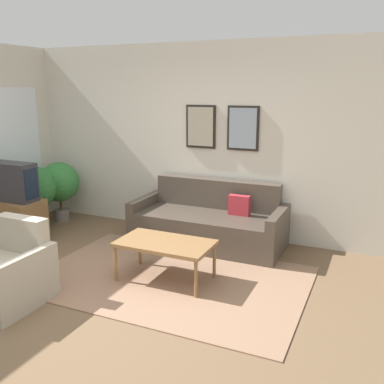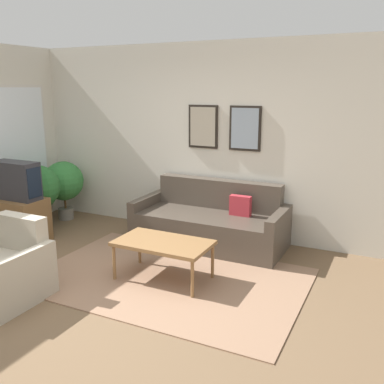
{
  "view_description": "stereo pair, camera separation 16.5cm",
  "coord_description": "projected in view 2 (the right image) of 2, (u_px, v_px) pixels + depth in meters",
  "views": [
    {
      "loc": [
        2.52,
        -3.05,
        2.08
      ],
      "look_at": [
        0.46,
        1.54,
        0.85
      ],
      "focal_mm": 40.0,
      "sensor_mm": 36.0,
      "label": 1
    },
    {
      "loc": [
        2.67,
        -2.98,
        2.08
      ],
      "look_at": [
        0.46,
        1.54,
        0.85
      ],
      "focal_mm": 40.0,
      "sensor_mm": 36.0,
      "label": 2
    }
  ],
  "objects": [
    {
      "name": "area_rug",
      "position": [
        168.0,
        278.0,
        4.78
      ],
      "size": [
        2.97,
        1.97,
        0.01
      ],
      "color": "#937056",
      "rests_on": "ground_plane"
    },
    {
      "name": "couch",
      "position": [
        211.0,
        223.0,
        5.8
      ],
      "size": [
        2.03,
        0.9,
        0.84
      ],
      "color": "#4C4238",
      "rests_on": "ground_plane"
    },
    {
      "name": "tv_stand",
      "position": [
        19.0,
        220.0,
        5.91
      ],
      "size": [
        0.72,
        0.5,
        0.61
      ],
      "color": "brown",
      "rests_on": "ground_plane"
    },
    {
      "name": "wall_back",
      "position": [
        195.0,
        140.0,
        6.15
      ],
      "size": [
        8.0,
        0.09,
        2.7
      ],
      "color": "beige",
      "rests_on": "ground_plane"
    },
    {
      "name": "potted_plant_by_window",
      "position": [
        64.0,
        182.0,
        6.84
      ],
      "size": [
        0.63,
        0.63,
        0.95
      ],
      "color": "slate",
      "rests_on": "ground_plane"
    },
    {
      "name": "tv",
      "position": [
        16.0,
        180.0,
        5.78
      ],
      "size": [
        0.69,
        0.28,
        0.51
      ],
      "color": "#2D2D33",
      "rests_on": "tv_stand"
    },
    {
      "name": "potted_plant_small",
      "position": [
        39.0,
        197.0,
        6.46
      ],
      "size": [
        0.5,
        0.5,
        0.76
      ],
      "color": "#383D42",
      "rests_on": "ground_plane"
    },
    {
      "name": "armchair",
      "position": [
        4.0,
        272.0,
        4.28
      ],
      "size": [
        0.76,
        0.76,
        0.81
      ],
      "rotation": [
        0.0,
        0.0,
        -0.23
      ],
      "color": "#B2A893",
      "rests_on": "ground_plane"
    },
    {
      "name": "ground_plane",
      "position": [
        82.0,
        304.0,
        4.23
      ],
      "size": [
        16.0,
        16.0,
        0.0
      ],
      "primitive_type": "plane",
      "color": "brown"
    },
    {
      "name": "coffee_table",
      "position": [
        163.0,
        245.0,
        4.67
      ],
      "size": [
        1.04,
        0.59,
        0.45
      ],
      "color": "olive",
      "rests_on": "ground_plane"
    },
    {
      "name": "potted_plant_tall",
      "position": [
        38.0,
        190.0,
        6.23
      ],
      "size": [
        0.63,
        0.63,
        0.99
      ],
      "color": "slate",
      "rests_on": "ground_plane"
    }
  ]
}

